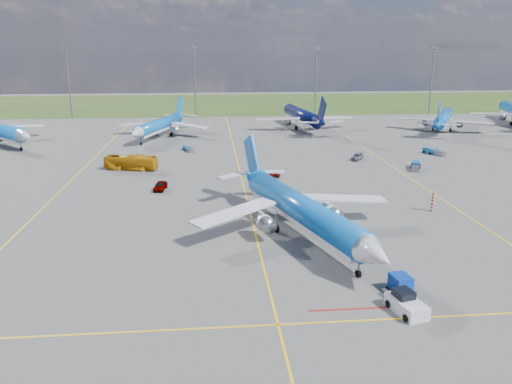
{
  "coord_description": "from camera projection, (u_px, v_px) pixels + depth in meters",
  "views": [
    {
      "loc": [
        -5.27,
        -57.06,
        22.72
      ],
      "look_at": [
        0.54,
        6.47,
        4.0
      ],
      "focal_mm": 35.0,
      "sensor_mm": 36.0,
      "label": 1
    }
  ],
  "objects": [
    {
      "name": "bg_jet_n",
      "position": [
        302.0,
        128.0,
        143.69
      ],
      "size": [
        34.14,
        42.41,
        10.3
      ],
      "primitive_type": null,
      "rotation": [
        0.0,
        0.0,
        3.25
      ],
      "color": "#070E40",
      "rests_on": "ground"
    },
    {
      "name": "taxiway_lines",
      "position": [
        243.0,
        180.0,
        87.87
      ],
      "size": [
        60.25,
        160.0,
        0.02
      ],
      "color": "yellow",
      "rests_on": "ground"
    },
    {
      "name": "baggage_tug_c",
      "position": [
        188.0,
        149.0,
        112.07
      ],
      "size": [
        2.73,
        4.69,
        1.02
      ],
      "rotation": [
        0.0,
        0.0,
        0.36
      ],
      "color": "#185C93",
      "rests_on": "ground"
    },
    {
      "name": "pushback_tug",
      "position": [
        406.0,
        304.0,
        44.15
      ],
      "size": [
        2.99,
        5.66,
        1.88
      ],
      "rotation": [
        0.0,
        0.0,
        0.25
      ],
      "color": "silver",
      "rests_on": "ground"
    },
    {
      "name": "service_car_a",
      "position": [
        160.0,
        186.0,
        81.64
      ],
      "size": [
        2.33,
        4.43,
        1.44
      ],
      "primitive_type": "imported",
      "rotation": [
        0.0,
        0.0,
        -0.16
      ],
      "color": "#999999",
      "rests_on": "ground"
    },
    {
      "name": "service_car_c",
      "position": [
        358.0,
        157.0,
        103.49
      ],
      "size": [
        3.83,
        4.74,
        1.29
      ],
      "primitive_type": "imported",
      "rotation": [
        0.0,
        0.0,
        -0.54
      ],
      "color": "#999999",
      "rests_on": "ground"
    },
    {
      "name": "bg_jet_nnw",
      "position": [
        160.0,
        137.0,
        129.44
      ],
      "size": [
        35.59,
        40.88,
        9.03
      ],
      "primitive_type": null,
      "rotation": [
        0.0,
        0.0,
        -0.31
      ],
      "color": "blue",
      "rests_on": "ground"
    },
    {
      "name": "bg_jet_ne",
      "position": [
        442.0,
        130.0,
        140.58
      ],
      "size": [
        42.13,
        45.29,
        9.51
      ],
      "primitive_type": null,
      "rotation": [
        0.0,
        0.0,
        2.62
      ],
      "color": "blue",
      "rests_on": "ground"
    },
    {
      "name": "apron_bus",
      "position": [
        131.0,
        163.0,
        94.78
      ],
      "size": [
        10.38,
        4.63,
        2.81
      ],
      "primitive_type": "imported",
      "rotation": [
        0.0,
        0.0,
        1.34
      ],
      "color": "#C5810B",
      "rests_on": "ground"
    },
    {
      "name": "baggage_tug_w",
      "position": [
        416.0,
        166.0,
        95.64
      ],
      "size": [
        3.53,
        5.61,
        1.23
      ],
      "rotation": [
        0.0,
        0.0,
        -0.41
      ],
      "color": "#174B8F",
      "rests_on": "ground"
    },
    {
      "name": "uld_container",
      "position": [
        400.0,
        284.0,
        47.8
      ],
      "size": [
        1.96,
        2.31,
        1.66
      ],
      "primitive_type": "cube",
      "rotation": [
        0.0,
        0.0,
        0.16
      ],
      "color": "#0C37AC",
      "rests_on": "ground"
    },
    {
      "name": "service_car_b",
      "position": [
        269.0,
        174.0,
        89.76
      ],
      "size": [
        4.26,
        2.37,
        1.13
      ],
      "primitive_type": "imported",
      "rotation": [
        0.0,
        0.0,
        1.44
      ],
      "color": "#999999",
      "rests_on": "ground"
    },
    {
      "name": "floodlight_masts",
      "position": [
        256.0,
        78.0,
        163.84
      ],
      "size": [
        202.2,
        0.5,
        22.7
      ],
      "color": "slate",
      "rests_on": "ground"
    },
    {
      "name": "grass_strip",
      "position": [
        223.0,
        104.0,
        204.72
      ],
      "size": [
        400.0,
        80.0,
        0.01
      ],
      "primitive_type": "cube",
      "color": "#2D4719",
      "rests_on": "ground"
    },
    {
      "name": "warning_post",
      "position": [
        433.0,
        201.0,
        70.88
      ],
      "size": [
        0.5,
        0.5,
        3.0
      ],
      "primitive_type": "cylinder",
      "color": "red",
      "rests_on": "ground"
    },
    {
      "name": "main_airliner",
      "position": [
        301.0,
        236.0,
        62.12
      ],
      "size": [
        38.8,
        44.71,
        9.91
      ],
      "primitive_type": null,
      "rotation": [
        0.0,
        0.0,
        0.3
      ],
      "color": "blue",
      "rests_on": "ground"
    },
    {
      "name": "ground",
      "position": [
        256.0,
        238.0,
        61.38
      ],
      "size": [
        400.0,
        400.0,
        0.0
      ],
      "primitive_type": "plane",
      "color": "#51514E",
      "rests_on": "ground"
    },
    {
      "name": "baggage_tug_e",
      "position": [
        433.0,
        152.0,
        108.58
      ],
      "size": [
        3.5,
        5.55,
        1.22
      ],
      "rotation": [
        0.0,
        0.0,
        0.41
      ],
      "color": "#195E98",
      "rests_on": "ground"
    }
  ]
}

